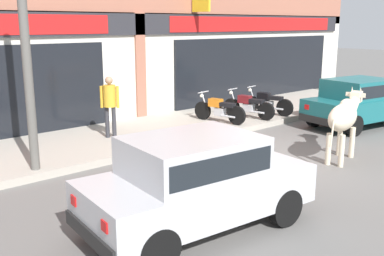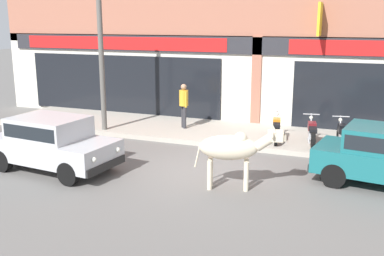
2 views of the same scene
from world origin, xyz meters
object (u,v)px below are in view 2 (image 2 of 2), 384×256
at_px(utility_pole, 101,56).
at_px(motorcycle_0, 276,129).
at_px(car_1, 52,141).
at_px(motorcycle_1, 312,133).
at_px(pedestrian, 184,101).
at_px(cow, 233,148).
at_px(motorcycle_2, 343,136).

bearing_deg(utility_pole, motorcycle_0, 6.86).
bearing_deg(car_1, motorcycle_1, 35.71).
height_order(pedestrian, utility_pole, utility_pole).
height_order(car_1, motorcycle_1, car_1).
distance_m(cow, motorcycle_0, 4.26).
xyz_separation_m(motorcycle_1, pedestrian, (-4.59, 0.68, 0.60)).
bearing_deg(motorcycle_0, pedestrian, 171.39).
bearing_deg(motorcycle_2, motorcycle_0, 175.31).
bearing_deg(motorcycle_0, cow, -93.18).
bearing_deg(pedestrian, car_1, -108.01).
distance_m(car_1, motorcycle_2, 8.49).
xyz_separation_m(motorcycle_1, motorcycle_2, (0.91, -0.01, 0.00)).
relative_size(motorcycle_0, pedestrian, 1.12).
height_order(motorcycle_0, utility_pole, utility_pole).
bearing_deg(utility_pole, car_1, -77.65).
bearing_deg(car_1, motorcycle_2, 32.04).
bearing_deg(motorcycle_0, car_1, -137.76).
distance_m(car_1, motorcycle_1, 7.74).
bearing_deg(motorcycle_2, car_1, -147.96).
height_order(motorcycle_0, pedestrian, pedestrian).
xyz_separation_m(motorcycle_0, utility_pole, (-6.01, -0.72, 2.22)).
bearing_deg(motorcycle_1, cow, -108.60).
bearing_deg(pedestrian, motorcycle_0, -8.61).
relative_size(motorcycle_1, pedestrian, 1.12).
distance_m(motorcycle_0, utility_pole, 6.44).
relative_size(cow, car_1, 0.56).
distance_m(motorcycle_1, pedestrian, 4.68).
xyz_separation_m(cow, motorcycle_2, (2.28, 4.06, -0.45)).
relative_size(cow, motorcycle_1, 1.17).
xyz_separation_m(car_1, utility_pole, (-0.86, 3.95, 1.96)).
relative_size(car_1, utility_pole, 0.71).
relative_size(motorcycle_1, motorcycle_2, 1.00).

